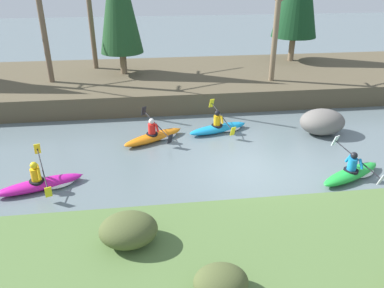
% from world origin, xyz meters
% --- Properties ---
extents(ground_plane, '(90.00, 90.00, 0.00)m').
position_xyz_m(ground_plane, '(0.00, 0.00, 0.00)').
color(ground_plane, slate).
extents(riverbank_near, '(44.00, 5.32, 0.71)m').
position_xyz_m(riverbank_near, '(0.00, -5.36, 0.35)').
color(riverbank_near, '#56753D').
rests_on(riverbank_near, ground).
extents(riverbank_far, '(44.00, 8.04, 1.03)m').
position_xyz_m(riverbank_far, '(0.00, 9.68, 0.51)').
color(riverbank_far, brown).
rests_on(riverbank_far, ground).
extents(bare_tree_mid_upstream, '(4.08, 4.03, 7.45)m').
position_xyz_m(bare_tree_mid_upstream, '(-8.52, 8.83, 4.53)').
color(bare_tree_mid_upstream, brown).
rests_on(bare_tree_mid_upstream, riverbank_far).
extents(bare_tree_mid_downstream, '(3.72, 3.67, 6.76)m').
position_xyz_m(bare_tree_mid_downstream, '(-6.51, 11.47, 4.21)').
color(bare_tree_mid_downstream, brown).
rests_on(bare_tree_mid_downstream, riverbank_far).
extents(bare_tree_downstream, '(3.00, 2.97, 5.40)m').
position_xyz_m(bare_tree_downstream, '(2.99, 7.62, 3.58)').
color(bare_tree_downstream, '#7A664C').
rests_on(bare_tree_downstream, riverbank_far).
extents(shrub_clump_nearest, '(1.36, 1.13, 0.73)m').
position_xyz_m(shrub_clump_nearest, '(-4.26, -4.14, 1.08)').
color(shrub_clump_nearest, '#4C562D').
rests_on(shrub_clump_nearest, riverbank_near).
extents(shrub_clump_second, '(1.09, 0.91, 0.59)m').
position_xyz_m(shrub_clump_second, '(-2.44, -5.89, 1.00)').
color(shrub_clump_second, '#4C562D').
rests_on(shrub_clump_second, riverbank_near).
extents(kayaker_lead, '(2.70, 1.95, 1.20)m').
position_xyz_m(kayaker_lead, '(3.19, -0.89, 0.20)').
color(kayaker_lead, green).
rests_on(kayaker_lead, ground).
extents(kayaker_middle, '(2.75, 2.02, 1.20)m').
position_xyz_m(kayaker_middle, '(-0.56, 3.52, 0.20)').
color(kayaker_middle, '#1993D6').
rests_on(kayaker_middle, ground).
extents(kayaker_trailing, '(2.62, 1.98, 1.20)m').
position_xyz_m(kayaker_trailing, '(-3.39, 3.00, 0.20)').
color(kayaker_trailing, orange).
rests_on(kayaker_trailing, ground).
extents(kayaker_far_back, '(2.75, 2.01, 1.20)m').
position_xyz_m(kayaker_far_back, '(-7.16, -0.26, 0.20)').
color(kayaker_far_back, '#C61999').
rests_on(kayaker_far_back, ground).
extents(boulder_midstream, '(1.92, 1.50, 1.08)m').
position_xyz_m(boulder_midstream, '(3.70, 2.77, 0.54)').
color(boulder_midstream, slate).
rests_on(boulder_midstream, ground).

